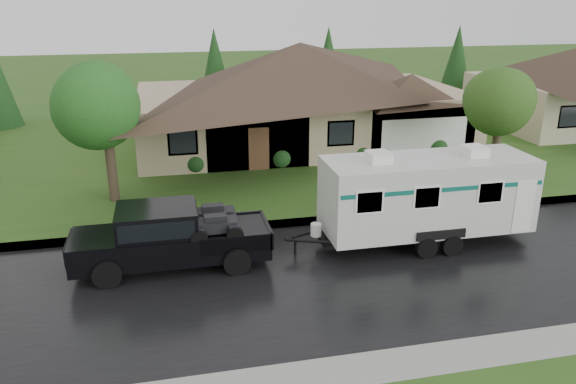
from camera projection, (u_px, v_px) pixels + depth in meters
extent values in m
plane|color=#2C531A|center=(338.00, 246.00, 19.53)|extent=(140.00, 140.00, 0.00)
cube|color=black|center=(357.00, 272.00, 17.69)|extent=(140.00, 8.00, 0.01)
cube|color=gray|center=(321.00, 220.00, 21.57)|extent=(140.00, 0.50, 0.15)
cube|color=#2C531A|center=(263.00, 140.00, 33.30)|extent=(140.00, 26.00, 0.15)
cube|color=tan|center=(300.00, 116.00, 32.26)|extent=(18.00, 10.00, 3.00)
pyramid|color=#34241C|center=(300.00, 42.00, 30.89)|extent=(19.44, 10.80, 2.60)
cube|color=tan|center=(408.00, 125.00, 30.65)|extent=(5.76, 4.00, 2.70)
cylinder|color=#382B1E|center=(112.00, 171.00, 23.03)|extent=(0.40, 0.40, 2.57)
sphere|color=#286821|center=(104.00, 103.00, 22.09)|extent=(3.55, 3.55, 3.55)
cylinder|color=#382B1E|center=(495.00, 149.00, 26.68)|extent=(0.38, 0.38, 2.30)
sphere|color=#386220|center=(502.00, 96.00, 25.83)|extent=(3.18, 3.18, 3.18)
sphere|color=#143814|center=(195.00, 162.00, 26.99)|extent=(1.00, 1.00, 1.00)
sphere|color=#143814|center=(281.00, 157.00, 27.85)|extent=(1.00, 1.00, 1.00)
sphere|color=#143814|center=(361.00, 152.00, 28.70)|extent=(1.00, 1.00, 1.00)
sphere|color=#143814|center=(436.00, 147.00, 29.56)|extent=(1.00, 1.00, 1.00)
cube|color=black|center=(172.00, 243.00, 17.87)|extent=(6.13, 2.04, 0.88)
cube|color=black|center=(97.00, 242.00, 17.32)|extent=(1.64, 1.99, 0.36)
cube|color=black|center=(157.00, 221.00, 17.53)|extent=(2.45, 1.92, 0.92)
cube|color=black|center=(157.00, 220.00, 17.51)|extent=(2.25, 1.96, 0.56)
cube|color=black|center=(232.00, 232.00, 18.20)|extent=(2.25, 1.94, 0.06)
cylinder|color=black|center=(107.00, 274.00, 16.68)|extent=(0.86, 0.33, 0.86)
cylinder|color=black|center=(112.00, 246.00, 18.52)|extent=(0.86, 0.33, 0.86)
cylinder|color=black|center=(237.00, 262.00, 17.47)|extent=(0.86, 0.33, 0.86)
cylinder|color=black|center=(229.00, 236.00, 19.32)|extent=(0.86, 0.33, 0.86)
cube|color=beige|center=(427.00, 193.00, 19.31)|extent=(7.16, 2.45, 2.51)
cube|color=black|center=(424.00, 231.00, 19.78)|extent=(7.57, 1.23, 0.14)
cube|color=#0C554A|center=(428.00, 178.00, 19.12)|extent=(7.01, 2.47, 0.14)
cube|color=white|center=(379.00, 157.00, 18.46)|extent=(0.72, 0.82, 0.33)
cube|color=white|center=(475.00, 151.00, 19.16)|extent=(0.72, 0.82, 0.33)
cylinder|color=black|center=(426.00, 248.00, 18.59)|extent=(0.72, 0.25, 0.72)
cylinder|color=black|center=(398.00, 220.00, 20.81)|extent=(0.72, 0.25, 0.72)
cylinder|color=black|center=(452.00, 245.00, 18.78)|extent=(0.72, 0.25, 0.72)
cylinder|color=black|center=(421.00, 218.00, 21.00)|extent=(0.72, 0.25, 0.72)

